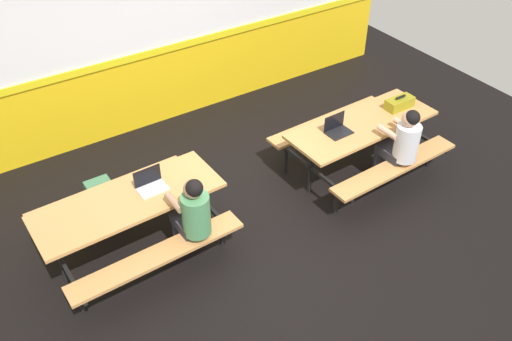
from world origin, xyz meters
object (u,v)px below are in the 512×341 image
object	(u,v)px
student_further	(401,142)
laptop_dark	(337,129)
laptop_silver	(151,184)
toolbox_grey	(399,103)
backpack_dark	(100,195)
student_nearer	(193,213)
picnic_table_left	(130,211)
picnic_table_right	(361,134)

from	to	relation	value
student_further	laptop_dark	world-z (taller)	student_further
laptop_silver	toolbox_grey	size ratio (longest dim) A/B	0.82
backpack_dark	laptop_dark	bearing A→B (deg)	-21.28
student_nearer	toolbox_grey	bearing A→B (deg)	5.40
laptop_silver	backpack_dark	xyz separation A→B (m)	(-0.38, 0.82, -0.57)
picnic_table_left	student_further	size ratio (longest dim) A/B	1.71
student_further	toolbox_grey	bearing A→B (deg)	48.02
student_further	toolbox_grey	size ratio (longest dim) A/B	3.02
laptop_silver	backpack_dark	distance (m)	1.07
picnic_table_left	laptop_silver	world-z (taller)	laptop_silver
toolbox_grey	backpack_dark	distance (m)	4.06
student_nearer	backpack_dark	world-z (taller)	student_nearer
student_further	laptop_dark	distance (m)	0.80
picnic_table_left	backpack_dark	bearing A→B (deg)	95.60
student_further	toolbox_grey	distance (m)	0.78
picnic_table_left	student_further	distance (m)	3.36
student_nearer	laptop_dark	xyz separation A→B (m)	(2.22, 0.32, 0.08)
student_further	student_nearer	bearing A→B (deg)	174.60
laptop_silver	picnic_table_right	bearing A→B (deg)	-6.01
laptop_dark	backpack_dark	bearing A→B (deg)	158.72
picnic_table_right	toolbox_grey	size ratio (longest dim) A/B	5.16
picnic_table_right	student_nearer	distance (m)	2.65
backpack_dark	picnic_table_left	bearing A→B (deg)	-84.40
student_nearer	picnic_table_right	bearing A→B (deg)	6.31
student_nearer	laptop_silver	xyz separation A→B (m)	(-0.20, 0.59, 0.08)
picnic_table_left	student_further	xyz separation A→B (m)	(3.26, -0.80, 0.13)
picnic_table_left	toolbox_grey	size ratio (longest dim) A/B	5.16
toolbox_grey	backpack_dark	world-z (taller)	toolbox_grey
picnic_table_right	laptop_dark	bearing A→B (deg)	176.50
picnic_table_left	student_nearer	size ratio (longest dim) A/B	1.71
student_further	toolbox_grey	world-z (taller)	student_further
picnic_table_left	toolbox_grey	distance (m)	3.79
student_further	backpack_dark	distance (m)	3.77
student_nearer	toolbox_grey	distance (m)	3.30
student_further	toolbox_grey	xyz separation A→B (m)	(0.52, 0.57, 0.10)
student_nearer	toolbox_grey	size ratio (longest dim) A/B	3.02
student_nearer	student_further	xyz separation A→B (m)	(2.77, -0.26, 0.00)
student_nearer	backpack_dark	xyz separation A→B (m)	(-0.58, 1.41, -0.49)
picnic_table_right	backpack_dark	distance (m)	3.41
student_further	backpack_dark	world-z (taller)	student_further
picnic_table_right	student_further	distance (m)	0.59
laptop_silver	laptop_dark	world-z (taller)	same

